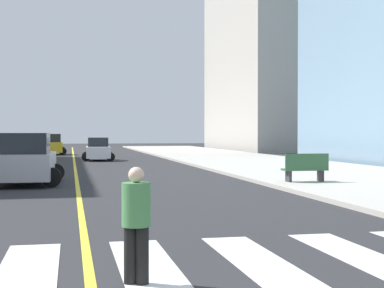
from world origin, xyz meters
TOP-DOWN VIEW (x-y plane):
  - sidewalk_kerb_east at (12.20, 20.00)m, footprint 10.00×120.00m
  - crosswalk_paint at (0.00, 4.00)m, footprint 13.50×4.00m
  - lane_divider_paint at (0.00, 40.00)m, footprint 0.16×80.00m
  - parking_garage_concrete at (27.44, 63.41)m, footprint 18.00×24.00m
  - car_silver_nearest at (-2.01, 19.13)m, footprint 2.99×4.71m
  - car_white_second at (1.77, 39.09)m, footprint 2.49×3.93m
  - car_red_third at (-5.45, 58.12)m, footprint 2.89×4.50m
  - car_green_fourth at (-5.20, 42.77)m, footprint 2.78×4.35m
  - car_yellow_sixth at (-2.04, 51.86)m, footprint 2.87×4.52m
  - park_bench at (8.84, 16.43)m, footprint 1.80×0.57m
  - pedestrian_crossing at (0.62, 2.85)m, footprint 0.40×0.40m

SIDE VIEW (x-z plane):
  - lane_divider_paint at x=0.00m, z-range 0.00..0.01m
  - crosswalk_paint at x=0.00m, z-range 0.00..0.01m
  - sidewalk_kerb_east at x=12.20m, z-range 0.00..0.15m
  - park_bench at x=8.84m, z-range 0.13..1.25m
  - car_white_second at x=1.77m, z-range -0.06..1.68m
  - pedestrian_crossing at x=0.62m, z-range 0.08..1.70m
  - car_green_fourth at x=-5.20m, z-range -0.06..1.85m
  - car_red_third at x=-5.45m, z-range -0.06..1.91m
  - car_yellow_sixth at x=-2.04m, z-range -0.06..1.93m
  - car_silver_nearest at x=-2.01m, z-range -0.07..2.01m
  - parking_garage_concrete at x=27.44m, z-range 0.00..21.45m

